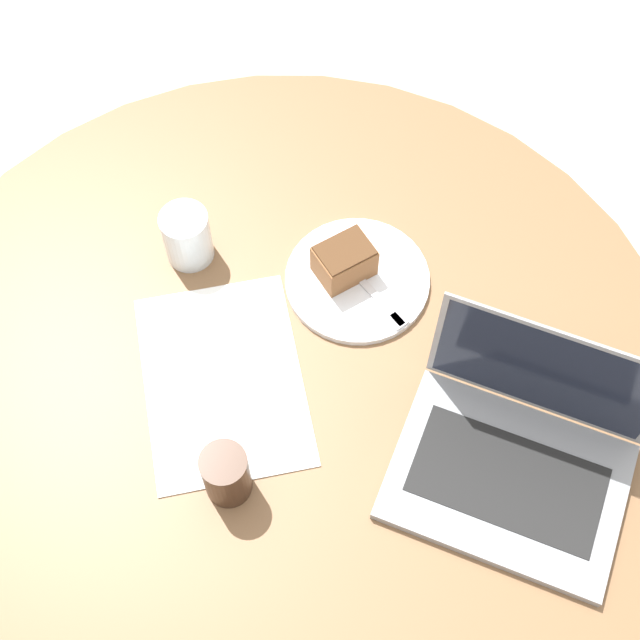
{
  "coord_description": "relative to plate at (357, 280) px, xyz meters",
  "views": [
    {
      "loc": [
        -0.56,
        -0.12,
        2.0
      ],
      "look_at": [
        0.1,
        -0.05,
        0.78
      ],
      "focal_mm": 50.0,
      "sensor_mm": 36.0,
      "label": 1
    }
  ],
  "objects": [
    {
      "name": "ground_plane",
      "position": [
        -0.2,
        0.1,
        -0.74
      ],
      "size": [
        12.0,
        12.0,
        0.0
      ],
      "primitive_type": "plane",
      "color": "#B7AD9E"
    },
    {
      "name": "dining_table",
      "position": [
        -0.2,
        0.1,
        -0.14
      ],
      "size": [
        1.3,
        1.3,
        0.74
      ],
      "color": "brown",
      "rests_on": "ground_plane"
    },
    {
      "name": "paper_document",
      "position": [
        -0.2,
        0.19,
        -0.0
      ],
      "size": [
        0.4,
        0.33,
        0.0
      ],
      "rotation": [
        0.0,
        0.0,
        0.3
      ],
      "color": "white",
      "rests_on": "dining_table"
    },
    {
      "name": "plate",
      "position": [
        0.0,
        0.0,
        0.0
      ],
      "size": [
        0.24,
        0.24,
        0.01
      ],
      "color": "silver",
      "rests_on": "dining_table"
    },
    {
      "name": "cake_slice",
      "position": [
        0.01,
        0.02,
        0.04
      ],
      "size": [
        0.11,
        0.11,
        0.07
      ],
      "rotation": [
        0.0,
        0.0,
        5.36
      ],
      "color": "brown",
      "rests_on": "plate"
    },
    {
      "name": "fork",
      "position": [
        -0.03,
        -0.03,
        0.01
      ],
      "size": [
        0.14,
        0.13,
        0.0
      ],
      "rotation": [
        0.0,
        0.0,
        3.89
      ],
      "color": "silver",
      "rests_on": "plate"
    },
    {
      "name": "coffee_glass",
      "position": [
        -0.37,
        0.16,
        0.05
      ],
      "size": [
        0.07,
        0.07,
        0.1
      ],
      "color": "#3D2619",
      "rests_on": "dining_table"
    },
    {
      "name": "water_glass",
      "position": [
        0.03,
        0.28,
        0.05
      ],
      "size": [
        0.08,
        0.08,
        0.1
      ],
      "color": "silver",
      "rests_on": "dining_table"
    },
    {
      "name": "laptop",
      "position": [
        -0.29,
        -0.26,
        0.04
      ],
      "size": [
        0.34,
        0.39,
        0.25
      ],
      "rotation": [
        0.0,
        0.0,
        7.57
      ],
      "color": "gray",
      "rests_on": "dining_table"
    }
  ]
}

